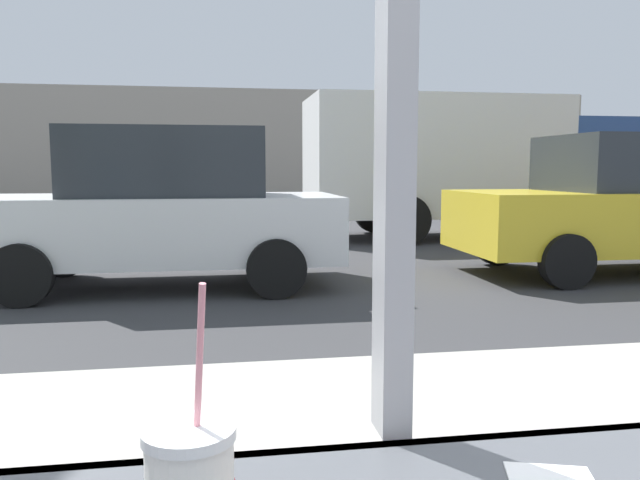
{
  "coord_description": "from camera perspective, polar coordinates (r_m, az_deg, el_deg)",
  "views": [
    {
      "loc": [
        -0.28,
        -0.91,
        1.38
      ],
      "look_at": [
        0.35,
        3.0,
        0.92
      ],
      "focal_mm": 35.04,
      "sensor_mm": 36.0,
      "label": 1
    }
  ],
  "objects": [
    {
      "name": "box_truck",
      "position": [
        12.87,
        13.48,
        7.02
      ],
      "size": [
        6.61,
        2.44,
        2.73
      ],
      "color": "silver",
      "rests_on": "ground"
    },
    {
      "name": "building_facade_far",
      "position": [
        23.81,
        -8.66,
        8.32
      ],
      "size": [
        28.0,
        1.2,
        4.26
      ],
      "primitive_type": "cube",
      "color": "#A89E8E",
      "rests_on": "ground"
    },
    {
      "name": "sidewalk_strip",
      "position": [
        2.84,
        -2.66,
        -20.85
      ],
      "size": [
        16.0,
        2.8,
        0.15
      ],
      "primitive_type": "cube",
      "color": "#B2ADA3",
      "rests_on": "ground"
    },
    {
      "name": "parked_car_white",
      "position": [
        7.46,
        -14.26,
        2.76
      ],
      "size": [
        4.13,
        1.96,
        1.82
      ],
      "color": "silver",
      "rests_on": "ground"
    },
    {
      "name": "napkin_wrapper",
      "position": [
        1.01,
        20.37,
        -19.85
      ],
      "size": [
        0.14,
        0.12,
        0.0
      ],
      "primitive_type": "cube",
      "rotation": [
        0.0,
        0.0,
        -0.3
      ],
      "color": "white",
      "rests_on": "window_counter"
    },
    {
      "name": "parked_car_yellow",
      "position": [
        9.17,
        26.61,
        2.91
      ],
      "size": [
        4.48,
        2.0,
        1.8
      ],
      "color": "gold",
      "rests_on": "ground"
    },
    {
      "name": "ground_plane",
      "position": [
        9.02,
        -7.35,
        -2.28
      ],
      "size": [
        60.0,
        60.0,
        0.0
      ],
      "primitive_type": "plane",
      "color": "#38383A"
    }
  ]
}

